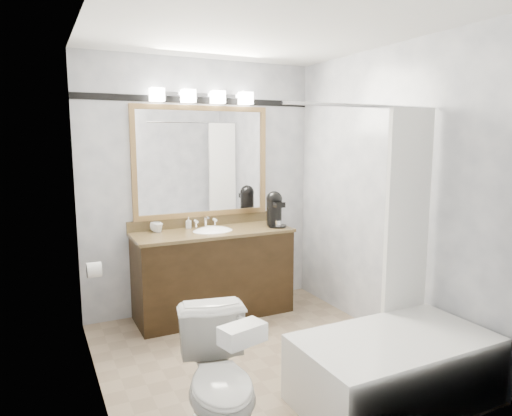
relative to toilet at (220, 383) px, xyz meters
name	(u,v)px	position (x,y,z in m)	size (l,w,h in m)	color
room	(260,203)	(0.66, 0.81, 0.88)	(2.42, 2.62, 2.52)	gray
vanity	(213,271)	(0.66, 1.83, 0.07)	(1.53, 0.58, 0.97)	black
mirror	(202,162)	(0.66, 2.09, 1.13)	(1.40, 0.04, 1.10)	#A27C49
vanity_light_bar	(203,96)	(0.66, 2.04, 1.76)	(1.02, 0.14, 0.12)	silver
accent_stripe	(201,100)	(0.66, 2.10, 1.73)	(2.40, 0.01, 0.06)	black
bathtub	(394,359)	(1.21, -0.09, -0.09)	(1.30, 0.75, 1.96)	white
tp_roll	(94,270)	(-0.48, 1.48, 0.33)	(0.12, 0.12, 0.11)	white
toilet	(220,383)	(0.00, 0.00, 0.00)	(0.41, 0.72, 0.74)	white
tissue_box	(243,334)	(0.00, -0.31, 0.42)	(0.23, 0.12, 0.09)	white
coffee_maker	(275,208)	(1.30, 1.76, 0.66)	(0.18, 0.23, 0.36)	black
cup_left	(156,227)	(0.15, 2.02, 0.52)	(0.11, 0.11, 0.09)	white
cup_right	(158,228)	(0.17, 1.99, 0.52)	(0.09, 0.09, 0.08)	white
soap_bottle_a	(189,223)	(0.49, 2.05, 0.54)	(0.05, 0.05, 0.11)	white
soap_bar	(210,227)	(0.68, 1.95, 0.49)	(0.07, 0.04, 0.02)	#EBEDC3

